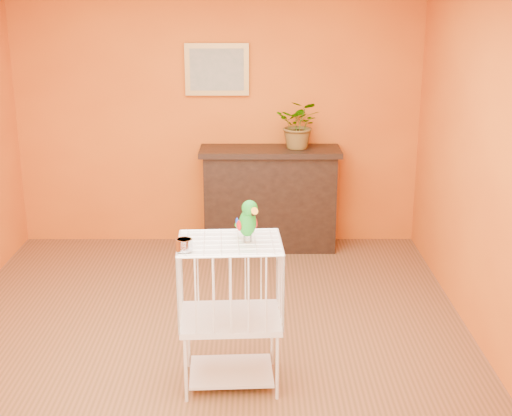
{
  "coord_description": "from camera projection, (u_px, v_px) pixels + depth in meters",
  "views": [
    {
      "loc": [
        0.37,
        -4.76,
        2.47
      ],
      "look_at": [
        0.38,
        -0.57,
        1.19
      ],
      "focal_mm": 50.0,
      "sensor_mm": 36.0,
      "label": 1
    }
  ],
  "objects": [
    {
      "name": "parrot",
      "position": [
        248.0,
        220.0,
        4.39
      ],
      "size": [
        0.17,
        0.24,
        0.28
      ],
      "rotation": [
        0.0,
        0.0,
        0.46
      ],
      "color": "#59544C",
      "rests_on": "birdcage"
    },
    {
      "name": "ground",
      "position": [
        205.0,
        340.0,
        5.27
      ],
      "size": [
        4.5,
        4.5,
        0.0
      ],
      "primitive_type": "plane",
      "color": "brown",
      "rests_on": "ground"
    },
    {
      "name": "birdcage",
      "position": [
        231.0,
        311.0,
        4.56
      ],
      "size": [
        0.66,
        0.52,
        0.98
      ],
      "rotation": [
        0.0,
        0.0,
        0.05
      ],
      "color": "silver",
      "rests_on": "ground"
    },
    {
      "name": "potted_plant",
      "position": [
        299.0,
        129.0,
        6.9
      ],
      "size": [
        0.54,
        0.57,
        0.37
      ],
      "primitive_type": "imported",
      "rotation": [
        0.0,
        0.0,
        -0.3
      ],
      "color": "#26722D",
      "rests_on": "console_cabinet"
    },
    {
      "name": "room_shell",
      "position": [
        200.0,
        129.0,
        4.81
      ],
      "size": [
        4.5,
        4.5,
        4.5
      ],
      "color": "#D76114",
      "rests_on": "ground"
    },
    {
      "name": "framed_picture",
      "position": [
        217.0,
        70.0,
        6.89
      ],
      "size": [
        0.62,
        0.04,
        0.5
      ],
      "color": "#A17839",
      "rests_on": "room_shell"
    },
    {
      "name": "feed_cup",
      "position": [
        184.0,
        245.0,
        4.25
      ],
      "size": [
        0.1,
        0.1,
        0.07
      ],
      "primitive_type": "cylinder",
      "color": "silver",
      "rests_on": "birdcage"
    },
    {
      "name": "console_cabinet",
      "position": [
        270.0,
        199.0,
        7.05
      ],
      "size": [
        1.37,
        0.49,
        1.01
      ],
      "color": "black",
      "rests_on": "ground"
    }
  ]
}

